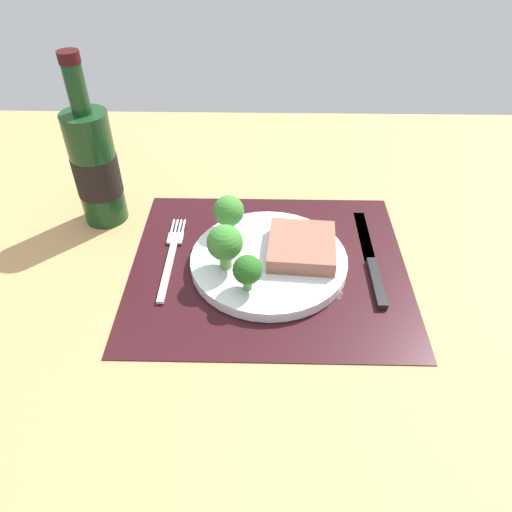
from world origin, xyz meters
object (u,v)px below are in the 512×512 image
at_px(knife, 372,262).
at_px(wine_bottle, 95,166).
at_px(plate, 269,261).
at_px(steak, 302,246).
at_px(fork, 171,256).

height_order(knife, wine_bottle, wine_bottle).
bearing_deg(plate, steak, 12.58).
height_order(steak, fork, steak).
xyz_separation_m(fork, knife, (0.30, -0.01, 0.00)).
xyz_separation_m(plate, knife, (0.15, 0.01, -0.00)).
distance_m(plate, knife, 0.15).
height_order(fork, knife, knife).
bearing_deg(knife, plate, -177.34).
bearing_deg(wine_bottle, steak, -18.84).
xyz_separation_m(knife, wine_bottle, (-0.43, 0.12, 0.09)).
xyz_separation_m(steak, fork, (-0.20, 0.00, -0.03)).
xyz_separation_m(plate, steak, (0.05, 0.01, 0.02)).
xyz_separation_m(plate, fork, (-0.15, 0.01, -0.01)).
bearing_deg(fork, wine_bottle, 138.66).
relative_size(steak, knife, 0.45).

